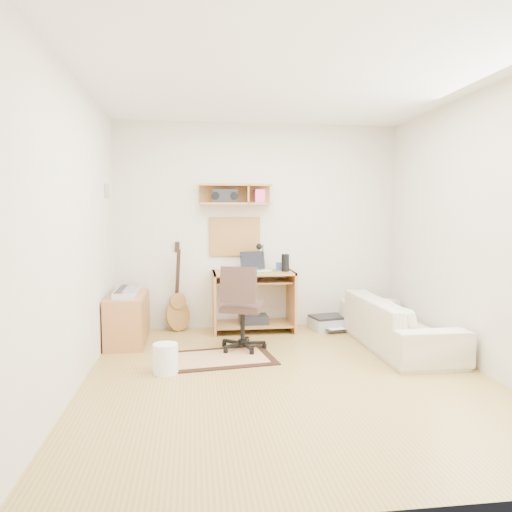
{
  "coord_description": "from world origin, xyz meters",
  "views": [
    {
      "loc": [
        -0.83,
        -4.15,
        1.46
      ],
      "look_at": [
        -0.15,
        1.05,
        1.0
      ],
      "focal_mm": 33.85,
      "sensor_mm": 36.0,
      "label": 1
    }
  ],
  "objects": [
    {
      "name": "rug",
      "position": [
        -0.58,
        0.62,
        0.01
      ],
      "size": [
        1.17,
        0.86,
        0.01
      ],
      "primitive_type": "cube",
      "rotation": [
        0.0,
        0.0,
        0.13
      ],
      "color": "beige",
      "rests_on": "floor"
    },
    {
      "name": "cabinet",
      "position": [
        -1.58,
        1.38,
        0.28
      ],
      "size": [
        0.4,
        0.9,
        0.55
      ],
      "primitive_type": "cube",
      "color": "#B3743F",
      "rests_on": "floor"
    },
    {
      "name": "desk_lamp",
      "position": [
        0.04,
        1.87,
        0.92
      ],
      "size": [
        0.11,
        0.11,
        0.33
      ],
      "primitive_type": null,
      "color": "black",
      "rests_on": "desk"
    },
    {
      "name": "cork_board",
      "position": [
        -0.3,
        1.98,
        1.17
      ],
      "size": [
        0.64,
        0.03,
        0.49
      ],
      "primitive_type": "cube",
      "color": "#AB8355",
      "rests_on": "back_wall"
    },
    {
      "name": "printer",
      "position": [
        0.86,
        1.68,
        0.09
      ],
      "size": [
        0.51,
        0.43,
        0.17
      ],
      "primitive_type": "cube",
      "rotation": [
        0.0,
        0.0,
        0.22
      ],
      "color": "#A5A8AA",
      "rests_on": "floor"
    },
    {
      "name": "floor",
      "position": [
        0.0,
        0.0,
        -0.01
      ],
      "size": [
        3.6,
        4.0,
        0.01
      ],
      "primitive_type": "cube",
      "color": "#AB8B47",
      "rests_on": "ground"
    },
    {
      "name": "music_keyboard",
      "position": [
        -1.58,
        1.38,
        0.58
      ],
      "size": [
        0.23,
        0.72,
        0.06
      ],
      "primitive_type": "cube",
      "color": "#B2B5BA",
      "rests_on": "cabinet"
    },
    {
      "name": "task_chair",
      "position": [
        -0.31,
        0.91,
        0.46
      ],
      "size": [
        0.6,
        0.6,
        0.93
      ],
      "primitive_type": null,
      "rotation": [
        0.0,
        0.0,
        -0.32
      ],
      "color": "#35241F",
      "rests_on": "floor"
    },
    {
      "name": "ceiling",
      "position": [
        0.0,
        0.0,
        2.6
      ],
      "size": [
        3.6,
        4.0,
        0.01
      ],
      "primitive_type": "cube",
      "color": "white",
      "rests_on": "ground"
    },
    {
      "name": "waste_basket",
      "position": [
        -1.09,
        0.24,
        0.14
      ],
      "size": [
        0.3,
        0.3,
        0.27
      ],
      "primitive_type": "cylinder",
      "rotation": [
        0.0,
        0.0,
        0.41
      ],
      "color": "white",
      "rests_on": "floor"
    },
    {
      "name": "guitar",
      "position": [
        -1.03,
        1.86,
        0.56
      ],
      "size": [
        0.35,
        0.28,
        1.12
      ],
      "primitive_type": null,
      "rotation": [
        0.0,
        0.0,
        0.36
      ],
      "color": "olive",
      "rests_on": "floor"
    },
    {
      "name": "laptop",
      "position": [
        -0.06,
        1.71,
        0.87
      ],
      "size": [
        0.4,
        0.4,
        0.25
      ],
      "primitive_type": null,
      "rotation": [
        0.0,
        0.0,
        0.29
      ],
      "color": "silver",
      "rests_on": "desk"
    },
    {
      "name": "pencil_cup",
      "position": [
        0.24,
        1.83,
        0.8
      ],
      "size": [
        0.07,
        0.07,
        0.1
      ],
      "primitive_type": "cylinder",
      "color": "#34529D",
      "rests_on": "desk"
    },
    {
      "name": "desk",
      "position": [
        -0.1,
        1.73,
        0.38
      ],
      "size": [
        1.0,
        0.55,
        0.75
      ],
      "primitive_type": null,
      "color": "#B3743F",
      "rests_on": "floor"
    },
    {
      "name": "back_wall",
      "position": [
        0.0,
        2.0,
        1.3
      ],
      "size": [
        3.6,
        0.01,
        2.6
      ],
      "primitive_type": "cube",
      "color": "beige",
      "rests_on": "ground"
    },
    {
      "name": "boombox",
      "position": [
        -0.44,
        1.87,
        1.68
      ],
      "size": [
        0.31,
        0.14,
        0.16
      ],
      "primitive_type": "cube",
      "color": "black",
      "rests_on": "wall_shelf"
    },
    {
      "name": "right_wall",
      "position": [
        1.8,
        0.0,
        1.3
      ],
      "size": [
        0.01,
        4.0,
        2.6
      ],
      "primitive_type": "cube",
      "color": "beige",
      "rests_on": "ground"
    },
    {
      "name": "wall_shelf",
      "position": [
        -0.3,
        1.88,
        1.7
      ],
      "size": [
        0.9,
        0.25,
        0.26
      ],
      "primitive_type": "cube",
      "color": "#B3743F",
      "rests_on": "back_wall"
    },
    {
      "name": "sofa",
      "position": [
        1.38,
        0.81,
        0.36
      ],
      "size": [
        0.54,
        1.86,
        0.73
      ],
      "primitive_type": "imported",
      "rotation": [
        0.0,
        0.0,
        1.57
      ],
      "color": "#C1B698",
      "rests_on": "floor"
    },
    {
      "name": "left_wall",
      "position": [
        -1.8,
        0.0,
        1.3
      ],
      "size": [
        0.01,
        4.0,
        2.6
      ],
      "primitive_type": "cube",
      "color": "beige",
      "rests_on": "ground"
    },
    {
      "name": "speaker",
      "position": [
        0.3,
        1.68,
        0.86
      ],
      "size": [
        0.1,
        0.1,
        0.21
      ],
      "primitive_type": "cylinder",
      "color": "black",
      "rests_on": "desk"
    },
    {
      "name": "wall_photo",
      "position": [
        -1.79,
        1.5,
        1.72
      ],
      "size": [
        0.02,
        0.2,
        0.15
      ],
      "primitive_type": "cube",
      "color": "#4C8CBF",
      "rests_on": "left_wall"
    }
  ]
}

